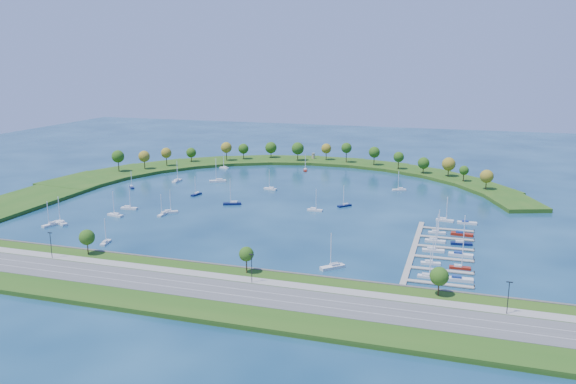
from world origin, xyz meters
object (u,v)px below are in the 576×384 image
(moored_boat_2, at_px, (224,167))
(moored_boat_11, at_px, (232,203))
(moored_boat_4, at_px, (270,188))
(moored_boat_17, at_px, (106,242))
(moored_boat_12, at_px, (132,187))
(moored_boat_15, at_px, (169,211))
(moored_boat_0, at_px, (196,194))
(moored_boat_8, at_px, (333,266))
(docked_boat_4, at_px, (433,250))
(docked_boat_9, at_px, (462,234))
(moored_boat_10, at_px, (51,224))
(docked_boat_7, at_px, (461,243))
(docked_boat_3, at_px, (460,267))
(moored_boat_6, at_px, (61,222))
(docked_boat_6, at_px, (435,240))
(moored_boat_5, at_px, (315,209))
(moored_boat_18, at_px, (115,214))
(dock_system, at_px, (432,252))
(moored_boat_1, at_px, (177,180))
(moored_boat_7, at_px, (218,180))
(docked_boat_0, at_px, (428,275))
(docked_boat_5, at_px, (460,255))
(docked_boat_11, at_px, (467,223))
(moored_boat_9, at_px, (345,205))
(moored_boat_14, at_px, (162,214))
(moored_boat_16, at_px, (305,169))
(harbor_tower, at_px, (313,156))
(docked_boat_1, at_px, (459,279))
(moored_boat_3, at_px, (399,189))
(docked_boat_2, at_px, (430,262))
(docked_boat_10, at_px, (445,220))
(moored_boat_13, at_px, (129,207))
(docked_boat_8, at_px, (437,232))

(moored_boat_2, xyz_separation_m, moored_boat_11, (43.84, -90.18, 0.09))
(moored_boat_4, height_order, moored_boat_17, moored_boat_4)
(moored_boat_11, xyz_separation_m, moored_boat_12, (-71.38, 18.16, -0.10))
(moored_boat_11, bearing_deg, moored_boat_15, 25.36)
(moored_boat_0, relative_size, moored_boat_8, 0.80)
(docked_boat_4, height_order, docked_boat_9, docked_boat_4)
(moored_boat_10, xyz_separation_m, docked_boat_7, (179.28, 28.02, 0.02))
(docked_boat_3, bearing_deg, moored_boat_10, 177.91)
(moored_boat_6, distance_m, docked_boat_6, 167.76)
(moored_boat_8, bearing_deg, moored_boat_5, -114.02)
(moored_boat_8, bearing_deg, moored_boat_18, -61.38)
(dock_system, relative_size, moored_boat_1, 6.29)
(moored_boat_4, distance_m, docked_boat_9, 122.10)
(moored_boat_1, relative_size, moored_boat_17, 1.23)
(moored_boat_5, relative_size, docked_boat_7, 0.89)
(moored_boat_7, relative_size, moored_boat_10, 1.27)
(docked_boat_0, xyz_separation_m, docked_boat_5, (10.43, 26.61, -0.17))
(moored_boat_0, bearing_deg, moored_boat_5, 92.24)
(moored_boat_11, height_order, docked_boat_11, moored_boat_11)
(moored_boat_9, xyz_separation_m, docked_boat_6, (48.05, -46.21, 0.03))
(moored_boat_14, distance_m, moored_boat_17, 45.75)
(moored_boat_8, distance_m, moored_boat_18, 122.19)
(moored_boat_16, distance_m, docked_boat_6, 161.44)
(harbor_tower, height_order, docked_boat_6, docked_boat_6)
(harbor_tower, bearing_deg, docked_boat_1, -62.77)
(moored_boat_3, relative_size, docked_boat_11, 1.31)
(moored_boat_15, bearing_deg, docked_boat_5, -44.31)
(moored_boat_8, bearing_deg, moored_boat_1, -86.50)
(moored_boat_10, relative_size, moored_boat_16, 0.97)
(moored_boat_18, xyz_separation_m, docked_boat_1, (160.42, -36.00, -0.21))
(docked_boat_5, bearing_deg, moored_boat_3, 111.15)
(moored_boat_5, xyz_separation_m, docked_boat_2, (60.45, -60.39, -0.01))
(moored_boat_12, distance_m, docked_boat_10, 179.31)
(moored_boat_13, bearing_deg, moored_boat_11, 22.08)
(moored_boat_1, bearing_deg, moored_boat_6, 176.64)
(moored_boat_9, bearing_deg, docked_boat_8, 97.73)
(moored_boat_14, bearing_deg, docked_boat_8, 92.76)
(moored_boat_8, xyz_separation_m, docked_boat_9, (44.10, 55.55, -0.26))
(docked_boat_1, relative_size, docked_boat_7, 0.76)
(docked_boat_7, relative_size, docked_boat_11, 1.42)
(moored_boat_8, distance_m, moored_boat_10, 135.90)
(moored_boat_16, distance_m, docked_boat_7, 167.73)
(docked_boat_6, bearing_deg, moored_boat_3, 105.94)
(moored_boat_13, xyz_separation_m, docked_boat_7, (161.41, -8.31, 0.01))
(moored_boat_10, distance_m, moored_boat_13, 40.49)
(moored_boat_9, bearing_deg, moored_boat_2, -84.39)
(moored_boat_8, bearing_deg, moored_boat_6, -51.36)
(moored_boat_0, bearing_deg, docked_boat_4, 78.63)
(moored_boat_0, relative_size, moored_boat_3, 0.95)
(docked_boat_0, relative_size, docked_boat_6, 0.85)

